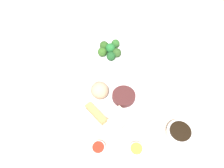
% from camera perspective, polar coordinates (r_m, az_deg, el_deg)
% --- Properties ---
extents(tabletop, '(2.20, 2.20, 0.02)m').
position_cam_1_polar(tabletop, '(0.97, 2.31, -5.38)').
color(tabletop, beige).
rests_on(tabletop, ground).
extents(main_plate, '(0.26, 0.26, 0.02)m').
position_cam_1_polar(main_plate, '(0.94, -0.53, -5.69)').
color(main_plate, white).
rests_on(main_plate, tabletop).
extents(rice_scoop, '(0.07, 0.07, 0.07)m').
position_cam_1_polar(rice_scoop, '(0.93, -3.01, -1.47)').
color(rice_scoop, tan).
rests_on(rice_scoop, main_plate).
extents(spring_roll, '(0.11, 0.07, 0.03)m').
position_cam_1_polar(spring_roll, '(0.91, -3.99, -7.31)').
color(spring_roll, tan).
rests_on(spring_roll, main_plate).
extents(crab_rangoon_wonton, '(0.09, 0.09, 0.01)m').
position_cam_1_polar(crab_rangoon_wonton, '(0.90, 2.02, -8.27)').
color(crab_rangoon_wonton, beige).
rests_on(crab_rangoon_wonton, main_plate).
extents(stir_fry_heap, '(0.10, 0.10, 0.02)m').
position_cam_1_polar(stir_fry_heap, '(0.95, 2.74, -3.02)').
color(stir_fry_heap, '#4D2424').
rests_on(stir_fry_heap, main_plate).
extents(broccoli_plate, '(0.21, 0.21, 0.01)m').
position_cam_1_polar(broccoli_plate, '(1.11, -0.59, 7.80)').
color(broccoli_plate, white).
rests_on(broccoli_plate, tabletop).
extents(broccoli_floret_0, '(0.04, 0.04, 0.04)m').
position_cam_1_polar(broccoli_floret_0, '(1.08, -2.45, 8.00)').
color(broccoli_floret_0, '#356823').
rests_on(broccoli_floret_0, broccoli_plate).
extents(broccoli_floret_1, '(0.05, 0.05, 0.05)m').
position_cam_1_polar(broccoli_floret_1, '(1.09, -0.41, 8.90)').
color(broccoli_floret_1, '#247332').
rests_on(broccoli_floret_1, broccoli_plate).
extents(broccoli_floret_2, '(0.04, 0.04, 0.04)m').
position_cam_1_polar(broccoli_floret_2, '(1.11, 0.89, 10.05)').
color(broccoli_floret_2, '#2D6628').
rests_on(broccoli_floret_2, broccoli_plate).
extents(broccoli_floret_3, '(0.04, 0.04, 0.04)m').
position_cam_1_polar(broccoli_floret_3, '(1.07, 1.19, 7.81)').
color(broccoli_floret_3, '#305824').
rests_on(broccoli_floret_3, broccoli_plate).
extents(broccoli_floret_5, '(0.04, 0.04, 0.04)m').
position_cam_1_polar(broccoli_floret_5, '(1.06, -0.26, 6.97)').
color(broccoli_floret_5, '#1F5827').
rests_on(broccoli_floret_5, broccoli_plate).
extents(broccoli_floret_6, '(0.04, 0.04, 0.04)m').
position_cam_1_polar(broccoli_floret_6, '(1.10, -1.98, 9.55)').
color(broccoli_floret_6, '#2E5A20').
rests_on(broccoli_floret_6, broccoli_plate).
extents(soy_sauce_bowl, '(0.10, 0.10, 0.04)m').
position_cam_1_polar(soy_sauce_bowl, '(0.92, 16.37, -11.66)').
color(soy_sauce_bowl, white).
rests_on(soy_sauce_bowl, tabletop).
extents(soy_sauce_bowl_liquid, '(0.08, 0.08, 0.00)m').
position_cam_1_polar(soy_sauce_bowl_liquid, '(0.90, 16.69, -11.17)').
color(soy_sauce_bowl_liquid, black).
rests_on(soy_sauce_bowl_liquid, soy_sauce_bowl).
extents(sauce_ramekin_sweet_and_sour, '(0.05, 0.05, 0.03)m').
position_cam_1_polar(sauce_ramekin_sweet_and_sour, '(0.87, -3.41, -15.72)').
color(sauce_ramekin_sweet_and_sour, white).
rests_on(sauce_ramekin_sweet_and_sour, tabletop).
extents(sauce_ramekin_sweet_and_sour_liquid, '(0.04, 0.04, 0.00)m').
position_cam_1_polar(sauce_ramekin_sweet_and_sour_liquid, '(0.86, -3.46, -15.41)').
color(sauce_ramekin_sweet_and_sour_liquid, red).
rests_on(sauce_ramekin_sweet_and_sour_liquid, sauce_ramekin_sweet_and_sour).
extents(sauce_ramekin_hot_mustard, '(0.05, 0.05, 0.03)m').
position_cam_1_polar(sauce_ramekin_hot_mustard, '(0.87, 6.02, -15.97)').
color(sauce_ramekin_hot_mustard, white).
rests_on(sauce_ramekin_hot_mustard, tabletop).
extents(sauce_ramekin_hot_mustard_liquid, '(0.04, 0.04, 0.00)m').
position_cam_1_polar(sauce_ramekin_hot_mustard_liquid, '(0.86, 6.11, -15.67)').
color(sauce_ramekin_hot_mustard_liquid, yellow).
rests_on(sauce_ramekin_hot_mustard_liquid, sauce_ramekin_hot_mustard).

